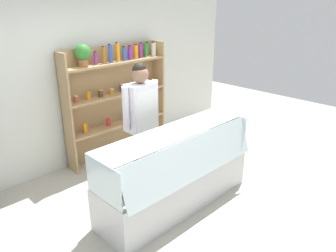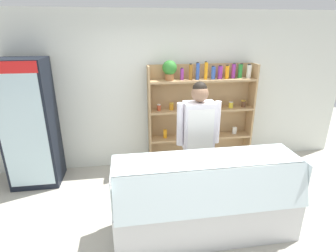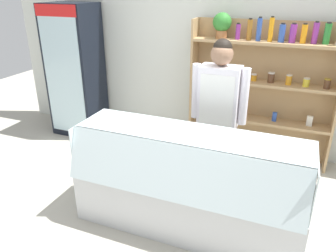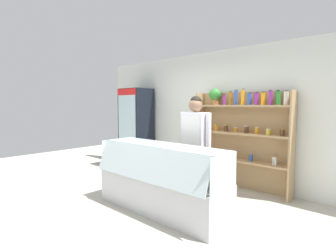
{
  "view_description": "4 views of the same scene",
  "coord_description": "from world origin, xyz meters",
  "px_view_note": "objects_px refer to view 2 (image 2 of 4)",
  "views": [
    {
      "loc": [
        -2.44,
        -2.55,
        2.52
      ],
      "look_at": [
        0.55,
        0.46,
        0.87
      ],
      "focal_mm": 35.0,
      "sensor_mm": 36.0,
      "label": 1
    },
    {
      "loc": [
        -0.65,
        -2.55,
        2.38
      ],
      "look_at": [
        -0.14,
        0.72,
        1.16
      ],
      "focal_mm": 28.0,
      "sensor_mm": 36.0,
      "label": 2
    },
    {
      "loc": [
        1.01,
        -2.55,
        2.24
      ],
      "look_at": [
        -0.14,
        0.32,
        0.89
      ],
      "focal_mm": 35.0,
      "sensor_mm": 36.0,
      "label": 3
    },
    {
      "loc": [
        2.87,
        -2.81,
        1.61
      ],
      "look_at": [
        -0.07,
        0.43,
        1.24
      ],
      "focal_mm": 28.0,
      "sensor_mm": 36.0,
      "label": 4
    }
  ],
  "objects_px": {
    "drinks_fridge": "(30,125)",
    "deli_display_case": "(205,211)",
    "shelving_unit": "(199,108)",
    "shop_clerk": "(198,132)"
  },
  "relations": [
    {
      "from": "deli_display_case",
      "to": "shop_clerk",
      "type": "relative_size",
      "value": 1.24
    },
    {
      "from": "drinks_fridge",
      "to": "deli_display_case",
      "type": "relative_size",
      "value": 0.93
    },
    {
      "from": "drinks_fridge",
      "to": "shelving_unit",
      "type": "relative_size",
      "value": 1.04
    },
    {
      "from": "shelving_unit",
      "to": "shop_clerk",
      "type": "height_order",
      "value": "shelving_unit"
    },
    {
      "from": "shop_clerk",
      "to": "deli_display_case",
      "type": "bearing_deg",
      "value": -96.9
    },
    {
      "from": "shelving_unit",
      "to": "deli_display_case",
      "type": "height_order",
      "value": "shelving_unit"
    },
    {
      "from": "drinks_fridge",
      "to": "deli_display_case",
      "type": "bearing_deg",
      "value": -33.51
    },
    {
      "from": "shelving_unit",
      "to": "shop_clerk",
      "type": "relative_size",
      "value": 1.1
    },
    {
      "from": "deli_display_case",
      "to": "shop_clerk",
      "type": "bearing_deg",
      "value": 83.1
    },
    {
      "from": "drinks_fridge",
      "to": "shelving_unit",
      "type": "xyz_separation_m",
      "value": [
        2.75,
        0.21,
        0.08
      ]
    }
  ]
}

